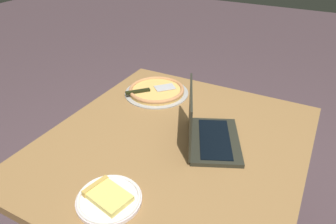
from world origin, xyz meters
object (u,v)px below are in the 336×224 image
object	(u,v)px
dining_table	(174,155)
pizza_tray	(156,91)
laptop	(206,131)
pizza_plate	(109,198)

from	to	relation	value
dining_table	pizza_tray	xyz separation A→B (m)	(-0.35, -0.28, 0.09)
pizza_tray	dining_table	bearing A→B (deg)	39.14
dining_table	laptop	world-z (taller)	laptop
dining_table	pizza_plate	bearing A→B (deg)	-6.13
laptop	dining_table	bearing A→B (deg)	-64.11
dining_table	pizza_plate	distance (m)	0.42
laptop	pizza_tray	xyz separation A→B (m)	(-0.29, -0.41, -0.04)
laptop	pizza_plate	distance (m)	0.49
laptop	pizza_plate	bearing A→B (deg)	-19.67
laptop	pizza_plate	xyz separation A→B (m)	(0.46, -0.17, -0.04)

